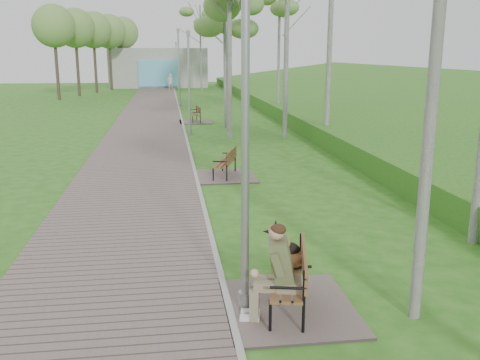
% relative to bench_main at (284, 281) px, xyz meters
% --- Properties ---
extents(ground, '(120.00, 120.00, 0.00)m').
position_rel_bench_main_xyz_m(ground, '(-0.76, 0.32, -0.45)').
color(ground, '#296015').
rests_on(ground, ground).
extents(walkway, '(3.50, 67.00, 0.04)m').
position_rel_bench_main_xyz_m(walkway, '(-2.51, 21.82, -0.43)').
color(walkway, '#71605C').
rests_on(walkway, ground).
extents(kerb, '(0.10, 67.00, 0.05)m').
position_rel_bench_main_xyz_m(kerb, '(-0.76, 21.82, -0.42)').
color(kerb, '#999993').
rests_on(kerb, ground).
extents(embankment, '(14.00, 70.00, 1.60)m').
position_rel_bench_main_xyz_m(embankment, '(11.24, 20.32, -0.45)').
color(embankment, '#4E8C2F').
rests_on(embankment, ground).
extents(building_north, '(10.00, 5.20, 4.00)m').
position_rel_bench_main_xyz_m(building_north, '(-2.26, 51.30, 1.55)').
color(building_north, '#9E9E99').
rests_on(building_north, ground).
extents(bench_main, '(1.83, 2.03, 1.59)m').
position_rel_bench_main_xyz_m(bench_main, '(0.00, 0.00, 0.00)').
color(bench_main, '#71605C').
rests_on(bench_main, ground).
extents(bench_second, '(1.68, 1.86, 1.03)m').
position_rel_bench_main_xyz_m(bench_second, '(0.08, 8.41, -0.26)').
color(bench_second, '#71605C').
rests_on(bench_second, ground).
extents(bench_third, '(1.66, 1.85, 1.02)m').
position_rel_bench_main_xyz_m(bench_third, '(-0.10, 21.20, -0.26)').
color(bench_third, '#71605C').
rests_on(bench_third, ground).
extents(lamp_post_near, '(0.19, 0.19, 4.90)m').
position_rel_bench_main_xyz_m(lamp_post_near, '(-0.54, 0.08, 1.84)').
color(lamp_post_near, '#96989D').
rests_on(lamp_post_near, ground).
extents(lamp_post_second, '(0.17, 0.17, 4.49)m').
position_rel_bench_main_xyz_m(lamp_post_second, '(-0.55, 16.87, 1.65)').
color(lamp_post_second, '#96989D').
rests_on(lamp_post_second, ground).
extents(lamp_post_third, '(0.20, 0.20, 5.11)m').
position_rel_bench_main_xyz_m(lamp_post_third, '(-0.65, 29.83, 1.94)').
color(lamp_post_third, '#96989D').
rests_on(lamp_post_third, ground).
extents(lamp_post_far, '(0.18, 0.18, 4.62)m').
position_rel_bench_main_xyz_m(lamp_post_far, '(-0.41, 49.31, 1.71)').
color(lamp_post_far, '#96989D').
rests_on(lamp_post_far, ground).
extents(pedestrian_near, '(0.65, 0.52, 1.56)m').
position_rel_bench_main_xyz_m(pedestrian_near, '(-1.12, 46.52, 0.33)').
color(pedestrian_near, white).
rests_on(pedestrian_near, ground).
extents(birch_mid_c, '(2.29, 2.29, 7.30)m').
position_rel_bench_main_xyz_m(birch_mid_c, '(1.24, 18.80, 5.28)').
color(birch_mid_c, silver).
rests_on(birch_mid_c, ground).
extents(birch_far_c, '(2.60, 2.60, 9.01)m').
position_rel_bench_main_xyz_m(birch_far_c, '(3.59, 39.64, 6.63)').
color(birch_far_c, silver).
rests_on(birch_far_c, ground).
extents(birch_distant_a, '(2.57, 2.57, 8.16)m').
position_rel_bench_main_xyz_m(birch_distant_a, '(1.78, 44.79, 5.96)').
color(birch_distant_a, silver).
rests_on(birch_distant_a, ground).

